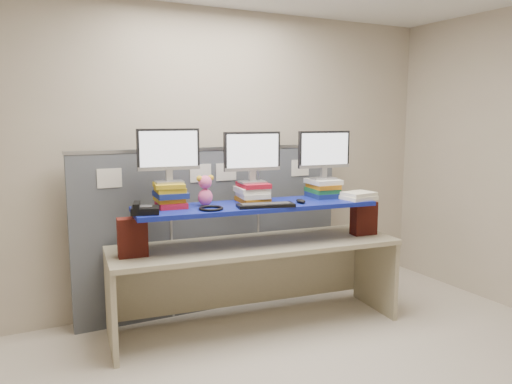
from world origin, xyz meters
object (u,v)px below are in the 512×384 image
blue_board (256,206)px  monitor_right (324,152)px  keyboard (266,205)px  monitor_center (252,154)px  desk_phone (144,209)px  monitor_left (169,152)px  desk (256,260)px

blue_board → monitor_right: bearing=9.6°
keyboard → monitor_center: bearing=98.8°
monitor_center → desk_phone: size_ratio=1.99×
monitor_left → blue_board: bearing=-9.6°
keyboard → desk: bearing=104.5°
monitor_left → monitor_center: (0.71, -0.08, -0.03)m
monitor_left → desk_phone: bearing=-137.1°
monitor_left → keyboard: (0.69, -0.36, -0.43)m
desk → monitor_left: monitor_left is taller
monitor_right → desk: bearing=-170.4°
monitor_left → keyboard: 0.88m
monitor_left → keyboard: monitor_left is taller
monitor_right → desk_phone: monitor_right is taller
blue_board → monitor_right: (0.71, 0.04, 0.43)m
desk → desk_phone: size_ratio=10.02×
monitor_left → monitor_center: size_ratio=1.00×
monitor_left → monitor_right: (1.39, -0.15, -0.03)m
monitor_right → monitor_left: bearing=-180.0°
desk → blue_board: bearing=0.0°
blue_board → desk_phone: size_ratio=8.07×
blue_board → desk_phone: (-0.94, 0.00, 0.05)m
blue_board → monitor_center: monitor_center is taller
desk → monitor_left: size_ratio=5.03×
monitor_left → desk_phone: 0.52m
keyboard → blue_board: bearing=104.5°
blue_board → desk_phone: desk_phone is taller
blue_board → monitor_left: size_ratio=4.04×
monitor_left → monitor_right: bearing=0.0°
desk → monitor_left: (-0.68, 0.19, 0.93)m
desk → keyboard: size_ratio=5.16×
monitor_center → desk: bearing=-95.3°
desk → monitor_center: bearing=84.7°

